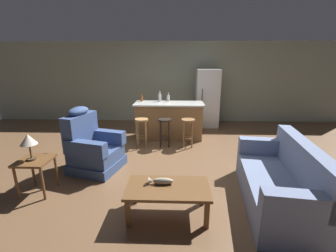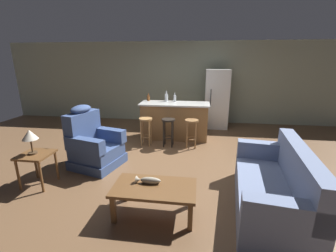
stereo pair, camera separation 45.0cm
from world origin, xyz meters
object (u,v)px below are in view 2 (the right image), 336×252
(fish_figurine, at_px, (148,180))
(couch, at_px, (275,189))
(bottle_short_amber, at_px, (148,98))
(coffee_table, at_px, (154,190))
(recliner_near_lamp, at_px, (93,145))
(kitchen_island, at_px, (175,120))
(bar_stool_right, at_px, (191,128))
(bar_stool_left, at_px, (146,126))
(bottle_wine_dark, at_px, (166,97))
(bottle_tall_green, at_px, (175,98))
(table_lamp, at_px, (30,136))
(end_table, at_px, (36,159))
(refrigerator, at_px, (216,99))
(bar_stool_middle, at_px, (168,127))

(fish_figurine, height_order, couch, couch)
(fish_figurine, bearing_deg, bottle_short_amber, 102.41)
(coffee_table, distance_m, recliner_near_lamp, 1.98)
(couch, xyz_separation_m, kitchen_island, (-1.69, 2.87, 0.14))
(couch, relative_size, bar_stool_right, 2.93)
(couch, height_order, bar_stool_right, couch)
(bar_stool_left, relative_size, bottle_wine_dark, 2.43)
(bar_stool_right, distance_m, bottle_wine_dark, 1.26)
(fish_figurine, bearing_deg, bar_stool_left, 104.02)
(recliner_near_lamp, relative_size, kitchen_island, 0.67)
(bottle_short_amber, height_order, bottle_wine_dark, bottle_wine_dark)
(bottle_wine_dark, bearing_deg, bottle_tall_green, -2.24)
(kitchen_island, bearing_deg, bar_stool_left, -135.23)
(recliner_near_lamp, xyz_separation_m, kitchen_island, (1.40, 1.85, 0.06))
(table_lamp, relative_size, bar_stool_right, 0.60)
(coffee_table, height_order, bottle_tall_green, bottle_tall_green)
(recliner_near_lamp, bearing_deg, couch, -2.91)
(bar_stool_left, bearing_deg, coffee_table, -74.26)
(fish_figurine, xyz_separation_m, end_table, (-1.97, 0.41, -0.00))
(bar_stool_left, bearing_deg, couch, -43.94)
(kitchen_island, height_order, bar_stool_left, kitchen_island)
(kitchen_island, height_order, refrigerator, refrigerator)
(couch, relative_size, bottle_short_amber, 9.76)
(end_table, height_order, bottle_wine_dark, bottle_wine_dark)
(bar_stool_middle, bearing_deg, fish_figurine, -88.54)
(fish_figurine, bearing_deg, refrigerator, 74.81)
(bottle_tall_green, bearing_deg, bottle_wine_dark, 177.76)
(refrigerator, bearing_deg, bar_stool_left, -134.25)
(bottle_tall_green, bearing_deg, bottle_short_amber, 178.37)
(coffee_table, bearing_deg, bottle_short_amber, 103.74)
(fish_figurine, distance_m, bar_stool_left, 2.54)
(bar_stool_right, height_order, refrigerator, refrigerator)
(fish_figurine, bearing_deg, coffee_table, -34.64)
(coffee_table, xyz_separation_m, kitchen_island, (-0.08, 3.16, 0.11))
(couch, height_order, bar_stool_middle, couch)
(bar_stool_left, height_order, bar_stool_middle, same)
(kitchen_island, bearing_deg, bar_stool_middle, -97.45)
(fish_figurine, height_order, bar_stool_left, bar_stool_left)
(couch, bearing_deg, bottle_wine_dark, -50.36)
(fish_figurine, xyz_separation_m, bottle_short_amber, (-0.73, 3.32, 0.56))
(bar_stool_right, xyz_separation_m, refrigerator, (0.68, 1.83, 0.41))
(fish_figurine, relative_size, end_table, 0.61)
(couch, distance_m, bar_stool_middle, 2.86)
(bar_stool_middle, height_order, bar_stool_right, same)
(couch, distance_m, bar_stool_right, 2.55)
(coffee_table, bearing_deg, end_table, 167.03)
(fish_figurine, distance_m, table_lamp, 2.08)
(table_lamp, relative_size, bar_stool_left, 0.60)
(coffee_table, relative_size, recliner_near_lamp, 0.92)
(end_table, xyz_separation_m, bottle_short_amber, (1.23, 2.92, 0.57))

